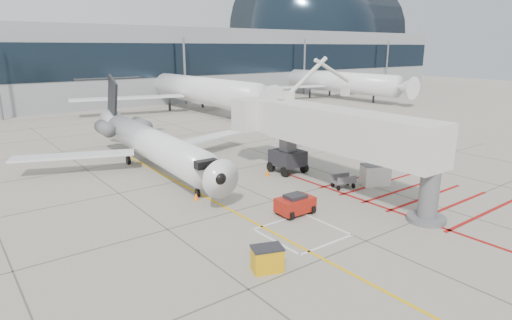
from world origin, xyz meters
TOP-DOWN VIEW (x-y plane):
  - ground_plane at (0.00, 0.00)m, footprint 260.00×260.00m
  - regional_jet at (-3.36, 14.46)m, footprint 23.94×29.37m
  - jet_bridge at (5.30, 2.42)m, footprint 9.83×20.14m
  - pushback_tug at (-0.44, 1.31)m, footprint 2.40×1.54m
  - spill_bin at (-6.30, -3.19)m, footprint 1.65×1.38m
  - baggage_cart at (5.97, 3.00)m, footprint 1.87×1.44m
  - ground_power_unit at (8.51, 2.03)m, footprint 2.38×1.97m
  - cone_nose at (-4.18, 7.39)m, footprint 0.38×0.38m
  - cone_side at (3.39, 8.91)m, footprint 0.40×0.40m
  - terminal_building at (10.00, 70.00)m, footprint 180.00×28.00m
  - terminal_glass_band at (10.00, 55.95)m, footprint 180.00×0.10m
  - terminal_dome at (70.00, 70.00)m, footprint 40.00×28.00m
  - bg_aircraft_c at (16.96, 46.00)m, footprint 38.06×42.29m
  - bg_aircraft_d at (49.14, 46.00)m, footprint 36.33×40.37m

SIDE VIEW (x-z plane):
  - ground_plane at x=0.00m, z-range 0.00..0.00m
  - cone_nose at x=-4.18m, z-range 0.00..0.53m
  - cone_side at x=3.39m, z-range 0.00..0.55m
  - baggage_cart at x=5.97m, z-range 0.00..1.05m
  - spill_bin at x=-6.30m, z-range 0.00..1.23m
  - pushback_tug at x=-0.44m, z-range 0.00..1.38m
  - ground_power_unit at x=8.51m, z-range 0.00..1.64m
  - regional_jet at x=-3.36m, z-range 0.00..7.35m
  - jet_bridge at x=5.30m, z-range 0.00..7.99m
  - bg_aircraft_d at x=49.14m, z-range 0.00..12.11m
  - bg_aircraft_c at x=16.96m, z-range 0.00..12.69m
  - terminal_building at x=10.00m, z-range 0.00..14.00m
  - terminal_glass_band at x=10.00m, z-range 5.00..11.00m
  - terminal_dome at x=70.00m, z-range 0.00..28.00m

